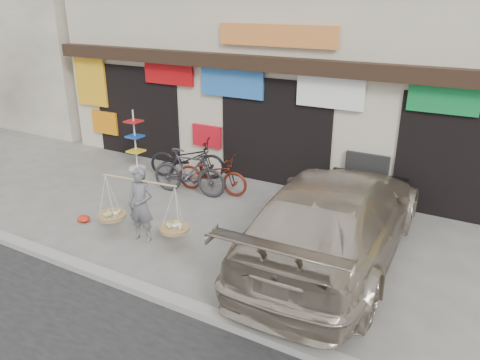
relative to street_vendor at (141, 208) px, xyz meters
The scene contains 11 objects.
ground 1.28m from the street_vendor, 32.26° to the left, with size 70.00×70.00×0.00m, color slate.
kerb 1.80m from the street_vendor, 57.33° to the right, with size 70.00×0.25×0.12m, color gray.
shophouse_block 7.57m from the street_vendor, 82.57° to the left, with size 14.00×6.32×7.00m.
neighbor_west 14.87m from the street_vendor, 148.96° to the left, with size 12.00×7.00×6.00m, color #BDB39C.
street_vendor is the anchor object (origin of this frame).
bike_0 3.52m from the street_vendor, 111.02° to the left, with size 0.70×2.02×1.06m, color black.
bike_1 2.42m from the street_vendor, 102.95° to the left, with size 0.54×1.92×1.15m, color #2D2E32.
bike_2 2.75m from the street_vendor, 92.53° to the left, with size 0.65×1.85×0.97m, color #5A1B0F.
suv 3.72m from the street_vendor, 18.68° to the left, with size 2.55×5.84×1.67m.
display_rack 4.26m from the street_vendor, 132.82° to the left, with size 0.47×0.47×1.70m.
red_bag 1.76m from the street_vendor, behind, with size 0.31×0.25×0.14m, color red.
Camera 1 is at (4.87, -6.84, 4.51)m, focal length 35.00 mm.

